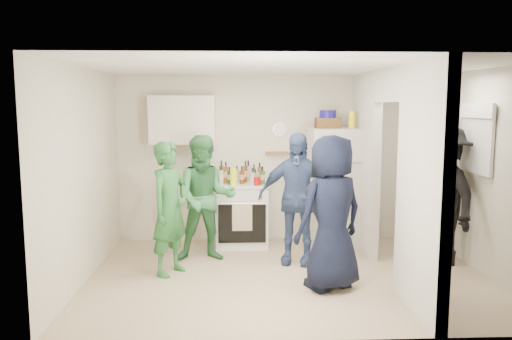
{
  "coord_description": "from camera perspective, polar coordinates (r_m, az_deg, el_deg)",
  "views": [
    {
      "loc": [
        -0.63,
        -5.84,
        2.06
      ],
      "look_at": [
        -0.37,
        0.4,
        1.25
      ],
      "focal_mm": 35.0,
      "sensor_mm": 36.0,
      "label": 1
    }
  ],
  "objects": [
    {
      "name": "stove",
      "position": [
        7.39,
        -1.63,
        -5.09
      ],
      "size": [
        0.78,
        0.65,
        0.93
      ],
      "primitive_type": "cube",
      "color": "white",
      "rests_on": "floor"
    },
    {
      "name": "bottle_h",
      "position": [
        7.17,
        -4.01,
        -0.57
      ],
      "size": [
        0.06,
        0.06,
        0.28
      ],
      "primitive_type": "cylinder",
      "color": "#B0B4BD",
      "rests_on": "stove"
    },
    {
      "name": "person_green_left",
      "position": [
        6.17,
        -9.81,
        -4.37
      ],
      "size": [
        0.64,
        0.71,
        1.63
      ],
      "primitive_type": "imported",
      "rotation": [
        0.0,
        0.0,
        1.02
      ],
      "color": "#2B6C34",
      "rests_on": "floor"
    },
    {
      "name": "nook_window_frame",
      "position": [
        6.76,
        23.96,
        3.27
      ],
      "size": [
        0.04,
        0.76,
        0.86
      ],
      "primitive_type": "cube",
      "color": "white",
      "rests_on": "wall_right"
    },
    {
      "name": "nook_window",
      "position": [
        6.77,
        24.08,
        3.27
      ],
      "size": [
        0.03,
        0.7,
        0.8
      ],
      "primitive_type": "cube",
      "color": "black",
      "rests_on": "wall_right"
    },
    {
      "name": "red_cup",
      "position": [
        7.1,
        0.15,
        -1.29
      ],
      "size": [
        0.09,
        0.09,
        0.12
      ],
      "primitive_type": "cylinder",
      "color": "#B30F0B",
      "rests_on": "stove"
    },
    {
      "name": "upper_cabinet",
      "position": [
        7.41,
        -8.4,
        5.69
      ],
      "size": [
        0.95,
        0.34,
        0.7
      ],
      "primitive_type": "cube",
      "color": "silver",
      "rests_on": "wall_back"
    },
    {
      "name": "partition_pier_front",
      "position": [
        5.15,
        18.47,
        -2.06
      ],
      "size": [
        0.12,
        1.2,
        2.5
      ],
      "primitive_type": "cube",
      "color": "silver",
      "rests_on": "floor"
    },
    {
      "name": "ceiling",
      "position": [
        5.89,
        3.83,
        11.65
      ],
      "size": [
        4.8,
        4.8,
        0.0
      ],
      "primitive_type": "plane",
      "rotation": [
        3.14,
        0.0,
        0.0
      ],
      "color": "white",
      "rests_on": "wall_back"
    },
    {
      "name": "spice_shelf",
      "position": [
        7.56,
        2.41,
        1.99
      ],
      "size": [
        0.35,
        0.08,
        0.03
      ],
      "primitive_type": "cube",
      "color": "olive",
      "rests_on": "wall_back"
    },
    {
      "name": "yellow_cup_stack_stove",
      "position": [
        7.07,
        -2.6,
        -0.81
      ],
      "size": [
        0.09,
        0.09,
        0.25
      ],
      "primitive_type": "cylinder",
      "color": "#FEFF15",
      "rests_on": "stove"
    },
    {
      "name": "wall_front",
      "position": [
        4.27,
        6.15,
        -3.61
      ],
      "size": [
        4.8,
        0.0,
        4.8
      ],
      "primitive_type": "plane",
      "rotation": [
        -1.57,
        0.0,
        0.0
      ],
      "color": "silver",
      "rests_on": "floor"
    },
    {
      "name": "partition_header",
      "position": [
        6.13,
        15.19,
        9.37
      ],
      "size": [
        0.12,
        1.0,
        0.4
      ],
      "primitive_type": "cube",
      "color": "silver",
      "rests_on": "partition_pier_back"
    },
    {
      "name": "person_navy",
      "position": [
        5.65,
        8.6,
        -4.86
      ],
      "size": [
        1.01,
        0.89,
        1.74
      ],
      "primitive_type": "imported",
      "rotation": [
        0.0,
        0.0,
        -2.66
      ],
      "color": "black",
      "rests_on": "floor"
    },
    {
      "name": "bottle_c",
      "position": [
        7.42,
        -2.21,
        -0.44
      ],
      "size": [
        0.06,
        0.06,
        0.24
      ],
      "primitive_type": "cylinder",
      "color": "silver",
      "rests_on": "stove"
    },
    {
      "name": "wall_back",
      "position": [
        7.61,
        2.37,
        1.28
      ],
      "size": [
        4.8,
        0.0,
        4.8
      ],
      "primitive_type": "plane",
      "rotation": [
        1.57,
        0.0,
        0.0
      ],
      "color": "silver",
      "rests_on": "floor"
    },
    {
      "name": "bottle_e",
      "position": [
        7.47,
        -0.89,
        -0.12
      ],
      "size": [
        0.07,
        0.07,
        0.31
      ],
      "primitive_type": "cylinder",
      "color": "#ACAEBF",
      "rests_on": "stove"
    },
    {
      "name": "fridge",
      "position": [
        7.43,
        8.88,
        -1.95
      ],
      "size": [
        0.71,
        0.69,
        1.73
      ],
      "primitive_type": "cube",
      "color": "silver",
      "rests_on": "floor"
    },
    {
      "name": "bottle_j",
      "position": [
        7.21,
        0.73,
        -0.61
      ],
      "size": [
        0.08,
        0.08,
        0.26
      ],
      "primitive_type": "cylinder",
      "color": "#2C6020",
      "rests_on": "stove"
    },
    {
      "name": "bottle_l",
      "position": [
        7.14,
        -0.39,
        -0.75
      ],
      "size": [
        0.07,
        0.07,
        0.24
      ],
      "primitive_type": "cylinder",
      "color": "#A1A6B2",
      "rests_on": "stove"
    },
    {
      "name": "yellow_cup_stack_top",
      "position": [
        7.28,
        10.9,
        5.66
      ],
      "size": [
        0.09,
        0.09,
        0.25
      ],
      "primitive_type": "cylinder",
      "color": "#FFF215",
      "rests_on": "fridge"
    },
    {
      "name": "wall_right",
      "position": [
        6.63,
        24.81,
        -0.32
      ],
      "size": [
        0.0,
        3.4,
        3.4
      ],
      "primitive_type": "plane",
      "rotation": [
        1.57,
        0.0,
        -1.57
      ],
      "color": "silver",
      "rests_on": "floor"
    },
    {
      "name": "person_denim",
      "position": [
        6.51,
        4.62,
        -3.26
      ],
      "size": [
        1.08,
        0.67,
        1.72
      ],
      "primitive_type": "imported",
      "rotation": [
        0.0,
        0.0,
        -0.26
      ],
      "color": "#3B4F81",
      "rests_on": "floor"
    },
    {
      "name": "wall_left",
      "position": [
        6.16,
        -19.06,
        -0.58
      ],
      "size": [
        0.0,
        3.4,
        3.4
      ],
      "primitive_type": "plane",
      "rotation": [
        1.57,
        0.0,
        1.57
      ],
      "color": "silver",
      "rests_on": "floor"
    },
    {
      "name": "floor",
      "position": [
        6.23,
        3.63,
        -11.94
      ],
      "size": [
        4.8,
        4.8,
        0.0
      ],
      "primitive_type": "plane",
      "color": "tan",
      "rests_on": "ground"
    },
    {
      "name": "person_nook",
      "position": [
        6.86,
        20.51,
        -2.73
      ],
      "size": [
        0.87,
        1.28,
        1.82
      ],
      "primitive_type": "imported",
      "rotation": [
        0.0,
        0.0,
        -1.39
      ],
      "color": "black",
      "rests_on": "floor"
    },
    {
      "name": "bottle_f",
      "position": [
        7.29,
        -0.23,
        -0.42
      ],
      "size": [
        0.06,
        0.06,
        0.28
      ],
      "primitive_type": "cylinder",
      "color": "#163C1D",
      "rests_on": "stove"
    },
    {
      "name": "bottle_a",
      "position": [
        7.39,
        -3.98,
        -0.17
      ],
      "size": [
        0.07,
        0.07,
        0.32
      ],
      "primitive_type": "cylinder",
      "color": "brown",
      "rests_on": "stove"
    },
    {
      "name": "wicker_basket",
      "position": [
        7.36,
        8.19,
        5.34
      ],
      "size": [
        0.35,
        0.25,
        0.15
      ],
      "primitive_type": "cube",
      "color": "brown",
      "rests_on": "fridge"
    },
    {
      "name": "bottle_k",
      "position": [
        7.33,
        -3.46,
        -0.27
      ],
      "size": [
        0.07,
        0.07,
        0.31
      ],
      "primitive_type": "cylinder",
      "color": "brown",
      "rests_on": "stove"
    },
    {
      "name": "person_green_center",
      "position": [
        6.65,
        -5.79,
        -3.24
      ],
      "size": [
        0.85,
        0.69,
        1.67
      ],
      "primitive_type": "imported",
      "rotation": [
        0.0,
        0.0,
        0.07
      ],
      "color": "#398244",
      "rests_on": "floor"
    },
    {
      "name": "bottle_i",
      "position": [
        7.36,
        -1.21,
        -0.18
      ],
      "size": [
        0.06,
        0.06,
        0.33
      ],
      "primitive_type": "cylinder",
      "color": "#623410",
      "rests_on": "stove"
    },
    {
      "name": "blue_bowl",
      "position": [
        7.36,
        8.21,
        6.36
      ],
      "size": [
        0.24,
        0.24,
        0.11
      ],
      "primitive_type": "cylinder",
      "color": "navy",
      "rests_on": "wicker_basket"
    },
    {
      "name": "partition_pier_back",
      "position": [
        7.23,
        12.3,
        0.78
      ],
      "size": [
        0.12,
        1.2,
        2.5
      ],
      "primitive_type": "cube",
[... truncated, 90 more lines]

